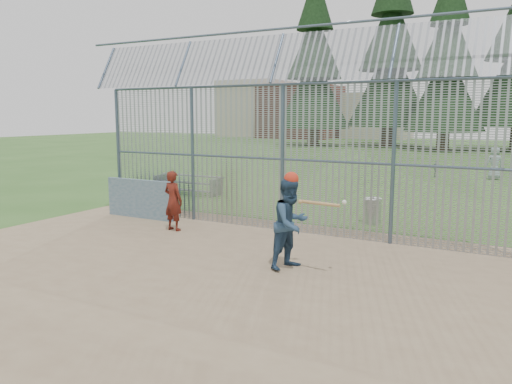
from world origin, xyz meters
The scene contains 13 objects.
ground centered at (0.00, 0.00, 0.00)m, with size 120.00×120.00×0.00m, color #2D511E.
dirt_infield centered at (0.00, -0.50, 0.01)m, with size 14.00×10.00×0.02m, color #756047.
dugout_wall centered at (-4.60, 2.90, 0.62)m, with size 2.50×0.12×1.20m, color #38566B.
batter centered at (1.66, 0.48, 0.97)m, with size 0.92×0.72×1.90m, color navy.
onlooker centered at (-2.64, 2.05, 0.85)m, with size 0.61×0.40×1.67m, color maroon.
bg_kid_standing centered at (4.43, 18.63, 0.82)m, with size 0.80×0.52×1.64m, color gray.
bg_kid_seated centered at (1.81, 17.99, 0.46)m, with size 0.54×0.23×0.92m, color slate.
batting_gear centered at (1.77, 0.46, 1.84)m, with size 1.33×0.39×0.62m.
trash_can centered at (1.92, 5.70, 0.38)m, with size 0.56×0.56×0.82m.
bleacher centered at (-6.28, 7.65, 0.41)m, with size 3.00×0.95×0.72m.
backstop_fence centered at (1.81, 3.43, 2.36)m, with size 20.09×0.81×5.30m.
conifer_row centered at (1.93, 41.51, 10.83)m, with size 38.48×12.26×20.20m.
distant_buildings centered at (-23.18, 56.49, 3.60)m, with size 26.50×10.50×8.00m.
Camera 1 is at (5.88, -8.74, 3.21)m, focal length 35.00 mm.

